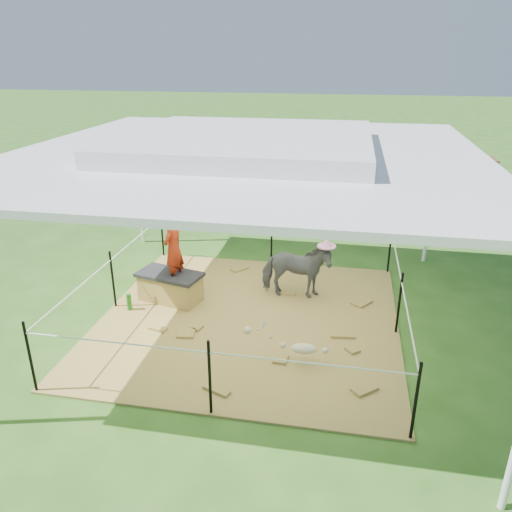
% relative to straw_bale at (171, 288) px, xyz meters
% --- Properties ---
extents(ground, '(90.00, 90.00, 0.00)m').
position_rel_straw_bale_xyz_m(ground, '(1.42, -0.37, -0.25)').
color(ground, '#2D5919').
rests_on(ground, ground).
extents(hay_patch, '(4.60, 4.60, 0.03)m').
position_rel_straw_bale_xyz_m(hay_patch, '(1.42, -0.37, -0.24)').
color(hay_patch, brown).
rests_on(hay_patch, ground).
extents(canopy_tent, '(6.30, 6.30, 2.90)m').
position_rel_straw_bale_xyz_m(canopy_tent, '(1.42, -0.37, 2.44)').
color(canopy_tent, silver).
rests_on(canopy_tent, ground).
extents(rope_fence, '(4.54, 4.54, 1.00)m').
position_rel_straw_bale_xyz_m(rope_fence, '(1.42, -0.37, 0.39)').
color(rope_fence, black).
rests_on(rope_fence, ground).
extents(straw_bale, '(1.08, 0.72, 0.44)m').
position_rel_straw_bale_xyz_m(straw_bale, '(0.00, 0.00, 0.00)').
color(straw_bale, olive).
rests_on(straw_bale, hay_patch).
extents(dark_cloth, '(1.16, 0.79, 0.06)m').
position_rel_straw_bale_xyz_m(dark_cloth, '(0.00, 0.00, 0.25)').
color(dark_cloth, black).
rests_on(dark_cloth, straw_bale).
extents(woman, '(0.38, 0.49, 1.19)m').
position_rel_straw_bale_xyz_m(woman, '(0.10, 0.00, 0.82)').
color(woman, '#A72510').
rests_on(woman, straw_bale).
extents(green_bottle, '(0.09, 0.09, 0.28)m').
position_rel_straw_bale_xyz_m(green_bottle, '(-0.55, -0.45, -0.08)').
color(green_bottle, '#1A6C18').
rests_on(green_bottle, hay_patch).
extents(pony, '(1.19, 0.59, 0.98)m').
position_rel_straw_bale_xyz_m(pony, '(2.05, 0.50, 0.27)').
color(pony, '#4E4F53').
rests_on(pony, hay_patch).
extents(pink_hat, '(0.31, 0.31, 0.14)m').
position_rel_straw_bale_xyz_m(pink_hat, '(2.05, 0.50, 0.83)').
color(pink_hat, '#FD92CB').
rests_on(pink_hat, pony).
extents(foal, '(0.94, 0.55, 0.51)m').
position_rel_straw_bale_xyz_m(foal, '(2.38, -1.43, 0.03)').
color(foal, beige).
rests_on(foal, hay_patch).
extents(trash_barrel, '(0.61, 0.61, 0.80)m').
position_rel_straw_bale_xyz_m(trash_barrel, '(4.74, 6.12, 0.15)').
color(trash_barrel, blue).
rests_on(trash_barrel, ground).
extents(picnic_table_near, '(2.23, 1.86, 0.80)m').
position_rel_straw_bale_xyz_m(picnic_table_near, '(3.53, 7.65, 0.15)').
color(picnic_table_near, brown).
rests_on(picnic_table_near, ground).
extents(picnic_table_far, '(2.08, 1.53, 0.86)m').
position_rel_straw_bale_xyz_m(picnic_table_far, '(6.26, 9.37, 0.18)').
color(picnic_table_far, '#57321D').
rests_on(picnic_table_far, ground).
extents(distant_person, '(0.75, 0.68, 1.27)m').
position_rel_straw_bale_xyz_m(distant_person, '(3.58, 7.56, 0.39)').
color(distant_person, '#2F6AB2').
rests_on(distant_person, ground).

